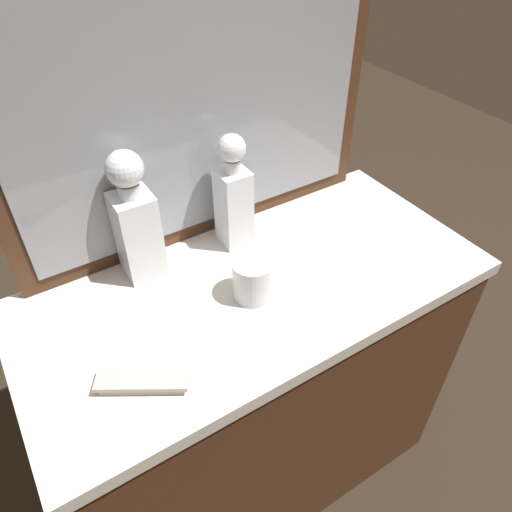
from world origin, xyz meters
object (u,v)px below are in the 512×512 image
crystal_decanter_front (136,228)px  crystal_tumbler_front (253,280)px  crystal_decanter_center (234,202)px  silver_brush_far_left (143,381)px

crystal_decanter_front → crystal_tumbler_front: 0.28m
crystal_decanter_front → crystal_decanter_center: size_ratio=1.07×
crystal_decanter_front → crystal_decanter_center: crystal_decanter_front is taller
crystal_decanter_center → silver_brush_far_left: 0.47m
crystal_tumbler_front → silver_brush_far_left: 0.31m
crystal_decanter_front → crystal_decanter_center: 0.24m
crystal_decanter_center → crystal_tumbler_front: size_ratio=3.05×
crystal_decanter_front → crystal_decanter_center: bearing=-4.0°
crystal_decanter_front → crystal_tumbler_front: (0.17, -0.20, -0.08)m
silver_brush_far_left → crystal_decanter_center: bearing=37.9°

